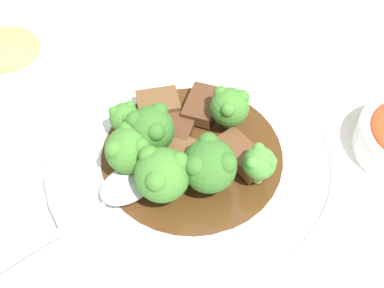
% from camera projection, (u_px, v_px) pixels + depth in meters
% --- Properties ---
extents(ground_plane, '(4.00, 4.00, 0.00)m').
position_uv_depth(ground_plane, '(192.00, 163.00, 0.59)').
color(ground_plane, silver).
extents(main_plate, '(0.32, 0.32, 0.02)m').
position_uv_depth(main_plate, '(192.00, 157.00, 0.58)').
color(main_plate, white).
rests_on(main_plate, ground_plane).
extents(beef_strip_0, '(0.06, 0.05, 0.02)m').
position_uv_depth(beef_strip_0, '(158.00, 103.00, 0.60)').
color(beef_strip_0, brown).
rests_on(beef_strip_0, main_plate).
extents(beef_strip_1, '(0.03, 0.06, 0.02)m').
position_uv_depth(beef_strip_1, '(241.00, 155.00, 0.56)').
color(beef_strip_1, brown).
rests_on(beef_strip_1, main_plate).
extents(beef_strip_2, '(0.06, 0.06, 0.01)m').
position_uv_depth(beef_strip_2, '(171.00, 124.00, 0.59)').
color(beef_strip_2, '#56331E').
rests_on(beef_strip_2, main_plate).
extents(beef_strip_3, '(0.06, 0.08, 0.01)m').
position_uv_depth(beef_strip_3, '(187.00, 152.00, 0.57)').
color(beef_strip_3, brown).
rests_on(beef_strip_3, main_plate).
extents(beef_strip_4, '(0.06, 0.06, 0.01)m').
position_uv_depth(beef_strip_4, '(202.00, 105.00, 0.60)').
color(beef_strip_4, '#56331E').
rests_on(beef_strip_4, main_plate).
extents(broccoli_floret_0, '(0.05, 0.05, 0.05)m').
position_uv_depth(broccoli_floret_0, '(129.00, 149.00, 0.54)').
color(broccoli_floret_0, '#8EB756').
rests_on(broccoli_floret_0, main_plate).
extents(broccoli_floret_1, '(0.04, 0.04, 0.05)m').
position_uv_depth(broccoli_floret_1, '(230.00, 107.00, 0.57)').
color(broccoli_floret_1, '#8EB756').
rests_on(broccoli_floret_1, main_plate).
extents(broccoli_floret_2, '(0.03, 0.03, 0.04)m').
position_uv_depth(broccoli_floret_2, '(125.00, 117.00, 0.57)').
color(broccoli_floret_2, '#7FA84C').
rests_on(broccoli_floret_2, main_plate).
extents(broccoli_floret_3, '(0.05, 0.05, 0.06)m').
position_uv_depth(broccoli_floret_3, '(209.00, 165.00, 0.52)').
color(broccoli_floret_3, '#8EB756').
rests_on(broccoli_floret_3, main_plate).
extents(broccoli_floret_4, '(0.05, 0.05, 0.06)m').
position_uv_depth(broccoli_floret_4, '(162.00, 174.00, 0.51)').
color(broccoli_floret_4, '#7FA84C').
rests_on(broccoli_floret_4, main_plate).
extents(broccoli_floret_5, '(0.05, 0.05, 0.06)m').
position_uv_depth(broccoli_floret_5, '(151.00, 129.00, 0.54)').
color(broccoli_floret_5, '#7FA84C').
rests_on(broccoli_floret_5, main_plate).
extents(broccoli_floret_6, '(0.03, 0.03, 0.05)m').
position_uv_depth(broccoli_floret_6, '(260.00, 163.00, 0.53)').
color(broccoli_floret_6, '#8EB756').
rests_on(broccoli_floret_6, main_plate).
extents(serving_spoon, '(0.24, 0.05, 0.01)m').
position_uv_depth(serving_spoon, '(111.00, 199.00, 0.53)').
color(serving_spoon, '#B7B7BC').
rests_on(serving_spoon, main_plate).
extents(side_bowl_appetizer, '(0.10, 0.10, 0.06)m').
position_uv_depth(side_bowl_appetizer, '(10.00, 60.00, 0.64)').
color(side_bowl_appetizer, white).
rests_on(side_bowl_appetizer, ground_plane).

